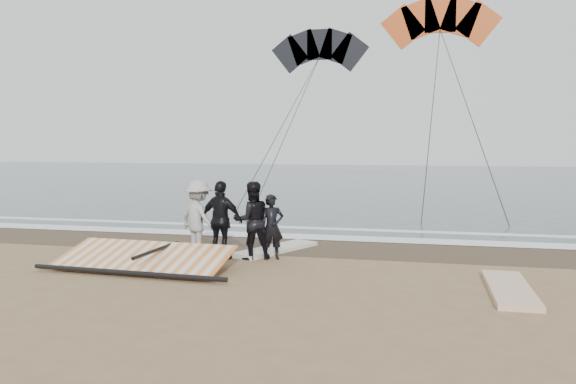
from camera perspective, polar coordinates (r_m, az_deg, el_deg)
name	(u,v)px	position (r m, az deg, el deg)	size (l,w,h in m)	color
ground	(273,289)	(10.86, -1.50, -9.85)	(120.00, 120.00, 0.00)	#8C704C
sea	(380,179)	(43.34, 9.29, 1.29)	(120.00, 54.00, 0.02)	#233838
wet_sand	(314,247)	(15.16, 2.71, -5.56)	(120.00, 2.80, 0.01)	#4C3D2B
foam_near	(323,237)	(16.51, 3.56, -4.61)	(120.00, 0.90, 0.01)	white
foam_far	(331,229)	(18.17, 4.41, -3.73)	(120.00, 0.45, 0.01)	white
man_main	(272,227)	(13.44, -1.64, -3.56)	(0.57, 0.37, 1.56)	black
board_white	(510,289)	(11.46, 21.59, -9.14)	(0.74, 2.66, 0.11)	silver
board_cream	(276,249)	(14.52, -1.20, -5.82)	(0.70, 2.61, 0.11)	beige
trio_cluster	(221,219)	(13.68, -6.79, -2.78)	(2.67, 1.24, 1.89)	black
sail_rig	(144,259)	(12.99, -14.38, -6.65)	(4.47, 1.95, 0.50)	black
kite_red	(440,26)	(35.00, 15.21, 16.00)	(7.64, 7.68, 17.80)	#C14716
kite_dark	(319,53)	(38.40, 3.20, 13.90)	(7.27, 7.78, 17.51)	black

